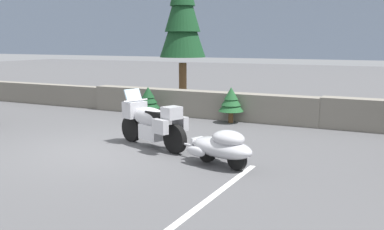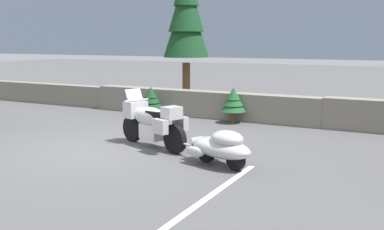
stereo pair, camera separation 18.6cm
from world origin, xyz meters
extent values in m
plane|color=#4C4C4F|center=(0.00, 0.00, 0.00)|extent=(80.00, 80.00, 0.00)
cube|color=slate|center=(-8.00, 5.17, 0.40)|extent=(8.00, 0.45, 0.80)
cube|color=slate|center=(0.00, 5.14, 0.43)|extent=(8.00, 0.57, 0.87)
cylinder|color=black|center=(0.12, 1.07, 0.33)|extent=(0.67, 0.36, 0.66)
cylinder|color=black|center=(1.67, 0.50, 0.33)|extent=(0.67, 0.36, 0.66)
cube|color=silver|center=(0.94, 0.77, 0.38)|extent=(0.71, 0.62, 0.36)
ellipsoid|color=#B2B2B7|center=(0.84, 0.80, 0.71)|extent=(1.28, 0.82, 0.48)
cube|color=#B2B2B7|center=(0.26, 1.02, 0.83)|extent=(0.52, 0.61, 0.40)
cube|color=#9EB7C6|center=(0.21, 1.03, 1.16)|extent=(0.33, 0.48, 0.34)
cube|color=black|center=(1.13, 0.70, 0.81)|extent=(0.65, 0.53, 0.16)
cube|color=#B2B2B7|center=(1.57, 0.54, 0.91)|extent=(0.44, 0.49, 0.28)
cube|color=#B2B2B7|center=(1.42, 0.27, 0.63)|extent=(0.43, 0.29, 0.32)
cube|color=#B2B2B7|center=(1.63, 0.84, 0.63)|extent=(0.43, 0.29, 0.32)
cylinder|color=silver|center=(0.30, 1.00, 1.06)|extent=(0.28, 0.67, 0.04)
cylinder|color=silver|center=(0.16, 1.05, 0.58)|extent=(0.26, 0.15, 0.54)
cylinder|color=black|center=(2.62, 0.16, 0.22)|extent=(0.45, 0.24, 0.44)
cylinder|color=black|center=(3.39, -0.12, 0.22)|extent=(0.45, 0.24, 0.44)
ellipsoid|color=#B2B2B7|center=(3.00, 0.02, 0.38)|extent=(1.64, 1.15, 0.40)
ellipsoid|color=#B2B2B7|center=(3.17, -0.04, 0.60)|extent=(0.87, 0.77, 0.32)
cube|color=silver|center=(2.34, 0.26, 0.36)|extent=(0.17, 0.32, 0.24)
ellipsoid|color=#B2B2B7|center=(2.51, -0.14, 0.28)|extent=(0.54, 0.31, 0.20)
ellipsoid|color=#B2B2B7|center=(2.72, 0.46, 0.28)|extent=(0.54, 0.31, 0.20)
cylinder|color=silver|center=(1.97, 0.39, 0.27)|extent=(0.68, 0.29, 0.05)
cylinder|color=brown|center=(-1.64, 7.16, 0.84)|extent=(0.30, 0.30, 1.67)
cone|color=#143D1E|center=(-1.64, 7.16, 3.21)|extent=(1.75, 1.75, 2.64)
cone|color=#143D1E|center=(-1.64, 7.16, 4.00)|extent=(1.36, 1.36, 2.31)
cylinder|color=brown|center=(-1.37, 4.22, 0.15)|extent=(0.15, 0.15, 0.30)
cone|color=#143D1E|center=(-1.37, 4.22, 0.57)|extent=(0.77, 0.77, 0.47)
cone|color=#143D1E|center=(-1.37, 4.22, 0.71)|extent=(0.60, 0.60, 0.41)
cone|color=#143D1E|center=(-1.37, 4.22, 0.85)|extent=(0.42, 0.42, 0.35)
cylinder|color=brown|center=(1.38, 4.61, 0.16)|extent=(0.15, 0.15, 0.32)
cone|color=#1E5128|center=(1.38, 4.61, 0.61)|extent=(0.79, 0.79, 0.50)
cone|color=#1E5128|center=(1.38, 4.61, 0.77)|extent=(0.61, 0.61, 0.44)
cone|color=#1E5128|center=(1.38, 4.61, 0.92)|extent=(0.43, 0.43, 0.38)
cube|color=silver|center=(3.58, -1.50, 0.00)|extent=(0.12, 3.60, 0.01)
camera|label=1|loc=(6.37, -8.02, 2.49)|focal=41.54mm
camera|label=2|loc=(6.53, -7.93, 2.49)|focal=41.54mm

